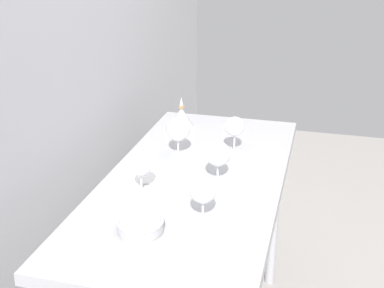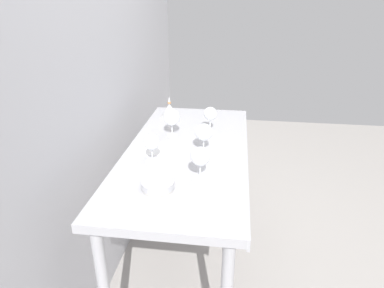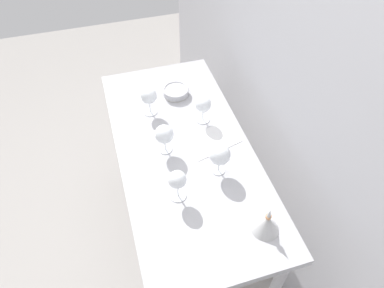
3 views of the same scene
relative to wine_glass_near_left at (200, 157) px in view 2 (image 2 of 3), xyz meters
name	(u,v)px [view 2 (image 2 of 3)]	position (x,y,z in m)	size (l,w,h in m)	color
ground_plane	(187,273)	(0.31, 0.11, -1.01)	(6.00, 6.00, 0.00)	#9C9792
back_wall	(91,73)	(0.31, 0.60, 0.29)	(3.80, 0.04, 2.60)	#B2B2B7
steel_counter	(187,166)	(0.31, 0.11, -0.22)	(1.40, 0.65, 0.90)	#ACACB1
wine_glass_near_left	(200,157)	(0.00, 0.00, 0.00)	(0.09, 0.09, 0.16)	white
wine_glass_near_center	(204,133)	(0.29, 0.01, 0.00)	(0.09, 0.09, 0.16)	white
wine_glass_far_right	(172,118)	(0.49, 0.22, 0.00)	(0.10, 0.10, 0.17)	white
wine_glass_far_left	(152,143)	(0.14, 0.26, -0.01)	(0.08, 0.08, 0.15)	white
wine_glass_near_right	(210,115)	(0.57, 0.00, 0.00)	(0.08, 0.08, 0.16)	white
tasting_sheet_upper	(160,149)	(0.29, 0.25, -0.11)	(0.17, 0.26, 0.00)	white
tasting_bowl	(158,184)	(-0.10, 0.17, -0.09)	(0.15, 0.15, 0.04)	beige
decanter_funnel	(169,110)	(0.83, 0.31, -0.06)	(0.12, 0.12, 0.14)	#B8B8B8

